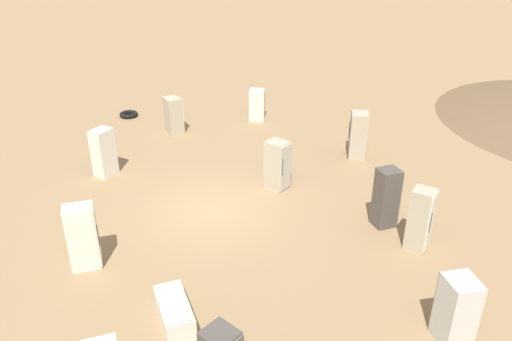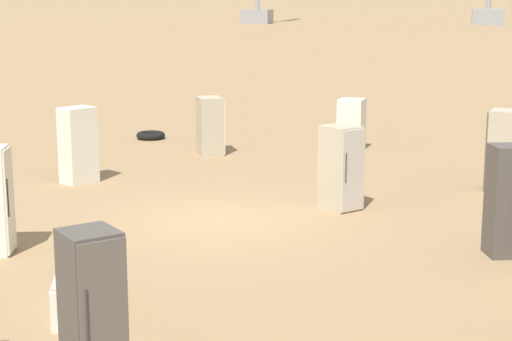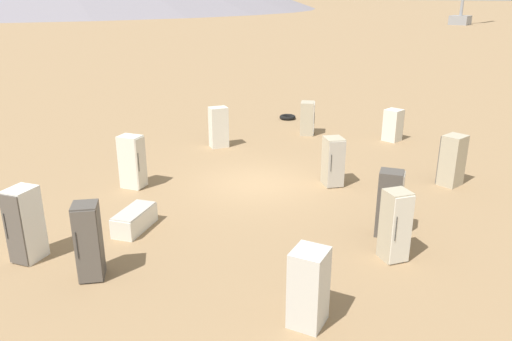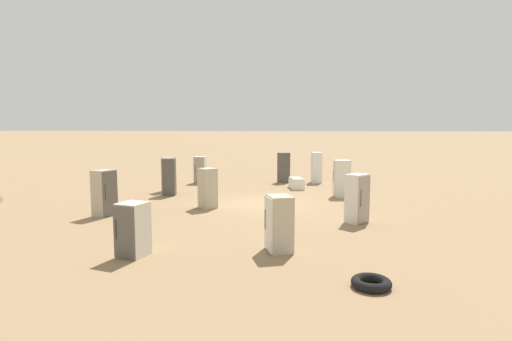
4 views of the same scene
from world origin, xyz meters
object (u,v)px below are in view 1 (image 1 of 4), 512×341
at_px(discarded_fridge_0, 358,135).
at_px(discarded_fridge_5, 456,311).
at_px(discarded_fridge_2, 83,237).
at_px(discarded_fridge_3, 257,105).
at_px(discarded_fridge_6, 387,198).
at_px(discarded_fridge_11, 174,311).
at_px(discarded_fridge_8, 103,153).
at_px(discarded_fridge_9, 174,115).
at_px(discarded_fridge_4, 420,219).
at_px(scrap_tire, 129,114).
at_px(discarded_fridge_7, 278,165).

distance_m(discarded_fridge_0, discarded_fridge_5, 9.73).
bearing_deg(discarded_fridge_0, discarded_fridge_2, 139.74).
xyz_separation_m(discarded_fridge_3, discarded_fridge_6, (9.10, 3.73, 0.22)).
distance_m(discarded_fridge_0, discarded_fridge_11, 10.90).
bearing_deg(discarded_fridge_8, discarded_fridge_3, -15.38).
distance_m(discarded_fridge_9, discarded_fridge_11, 11.81).
relative_size(discarded_fridge_9, discarded_fridge_11, 0.95).
bearing_deg(discarded_fridge_0, discarded_fridge_5, -167.75).
bearing_deg(discarded_fridge_6, discarded_fridge_8, -129.06).
relative_size(discarded_fridge_4, discarded_fridge_9, 1.18).
height_order(discarded_fridge_6, discarded_fridge_8, discarded_fridge_6).
bearing_deg(scrap_tire, discarded_fridge_11, 16.24).
bearing_deg(discarded_fridge_11, discarded_fridge_8, -85.37).
relative_size(discarded_fridge_0, discarded_fridge_9, 1.15).
xyz_separation_m(discarded_fridge_4, discarded_fridge_6, (-1.18, -0.66, 0.02)).
height_order(discarded_fridge_5, discarded_fridge_7, discarded_fridge_7).
xyz_separation_m(discarded_fridge_0, discarded_fridge_9, (-2.63, -7.54, -0.12)).
height_order(discarded_fridge_0, discarded_fridge_2, discarded_fridge_2).
distance_m(discarded_fridge_3, discarded_fridge_5, 14.40).
distance_m(discarded_fridge_2, discarded_fridge_7, 6.94).
xyz_separation_m(discarded_fridge_6, discarded_fridge_7, (-2.48, -3.14, -0.09)).
xyz_separation_m(discarded_fridge_0, discarded_fridge_11, (9.07, -6.01, -0.60)).
height_order(discarded_fridge_3, discarded_fridge_5, discarded_fridge_5).
xyz_separation_m(discarded_fridge_5, discarded_fridge_9, (-12.36, -7.73, -0.05)).
distance_m(discarded_fridge_0, discarded_fridge_9, 7.98).
distance_m(discarded_fridge_5, scrap_tire, 17.59).
bearing_deg(scrap_tire, discarded_fridge_8, 4.33).
bearing_deg(discarded_fridge_4, discarded_fridge_6, -117.21).
xyz_separation_m(discarded_fridge_7, scrap_tire, (-7.13, -6.71, -0.75)).
xyz_separation_m(discarded_fridge_8, scrap_tire, (-6.08, -0.46, -0.78)).
bearing_deg(discarded_fridge_0, discarded_fridge_9, 81.85).
bearing_deg(discarded_fridge_9, discarded_fridge_6, 15.64).
bearing_deg(scrap_tire, discarded_fridge_5, 35.40).
relative_size(discarded_fridge_7, scrap_tire, 1.99).
bearing_deg(discarded_fridge_3, discarded_fridge_8, -128.73).
xyz_separation_m(discarded_fridge_2, discarded_fridge_6, (-1.91, 8.51, 0.02)).
bearing_deg(discarded_fridge_2, discarded_fridge_4, 78.44).
distance_m(discarded_fridge_3, discarded_fridge_4, 11.17).
bearing_deg(discarded_fridge_9, scrap_tire, -157.18).
relative_size(discarded_fridge_0, discarded_fridge_8, 1.02).
bearing_deg(discarded_fridge_0, discarded_fridge_6, -170.54).
distance_m(discarded_fridge_4, discarded_fridge_5, 3.55).
height_order(discarded_fridge_9, discarded_fridge_11, discarded_fridge_9).
xyz_separation_m(discarded_fridge_5, discarded_fridge_7, (-7.20, -3.47, 0.02)).
relative_size(discarded_fridge_3, discarded_fridge_8, 0.82).
distance_m(discarded_fridge_6, scrap_tire, 13.78).
bearing_deg(discarded_fridge_11, discarded_fridge_3, -119.46).
height_order(discarded_fridge_3, discarded_fridge_11, discarded_fridge_3).
xyz_separation_m(discarded_fridge_5, discarded_fridge_8, (-8.25, -9.72, 0.05)).
bearing_deg(discarded_fridge_3, discarded_fridge_11, -92.47).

